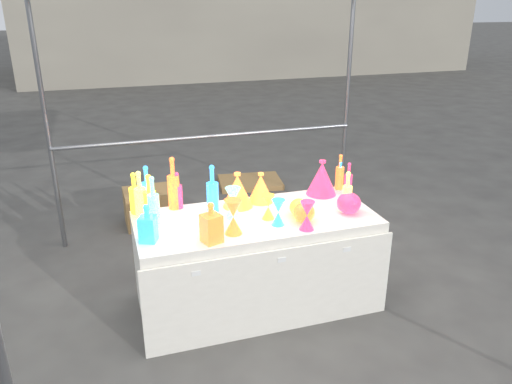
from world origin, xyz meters
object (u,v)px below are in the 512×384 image
object	(u,v)px
cardboard_box_closed	(151,207)
hourglass_0	(233,217)
display_table	(256,261)
bottle_0	(135,193)
globe_0	(299,208)
lampshade_0	(238,190)

from	to	relation	value
cardboard_box_closed	hourglass_0	size ratio (longest dim) A/B	2.15
cardboard_box_closed	display_table	bearing A→B (deg)	-72.16
bottle_0	hourglass_0	world-z (taller)	bottle_0
bottle_0	display_table	bearing A→B (deg)	-22.92
globe_0	lampshade_0	xyz separation A→B (m)	(-0.39, 0.31, 0.08)
display_table	bottle_0	distance (m)	1.07
globe_0	bottle_0	bearing A→B (deg)	160.15
cardboard_box_closed	hourglass_0	world-z (taller)	hourglass_0
display_table	bottle_0	size ratio (longest dim) A/B	5.65
display_table	bottle_0	xyz separation A→B (m)	(-0.85, 0.36, 0.54)
hourglass_0	globe_0	bearing A→B (deg)	15.15
display_table	hourglass_0	size ratio (longest dim) A/B	7.33
bottle_0	hourglass_0	xyz separation A→B (m)	(0.61, -0.57, -0.04)
display_table	hourglass_0	distance (m)	0.59
bottle_0	globe_0	distance (m)	1.25
hourglass_0	globe_0	xyz separation A→B (m)	(0.55, 0.15, -0.07)
bottle_0	hourglass_0	bearing A→B (deg)	-42.89
hourglass_0	lampshade_0	distance (m)	0.49
hourglass_0	globe_0	distance (m)	0.58
bottle_0	globe_0	bearing A→B (deg)	-19.85
display_table	cardboard_box_closed	distance (m)	1.89
display_table	bottle_0	bearing A→B (deg)	157.08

